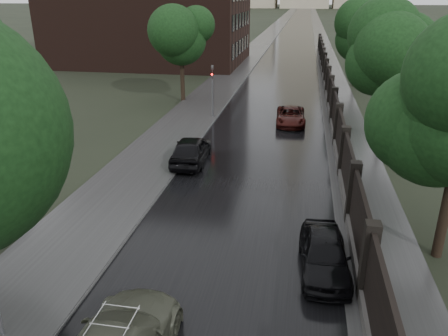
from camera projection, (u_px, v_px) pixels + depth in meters
road at (302, 16)px, 183.37m from camera, size 8.00×420.00×0.02m
sidewalk_left at (287, 16)px, 184.34m from camera, size 4.00×420.00×0.16m
verge_right at (315, 16)px, 182.46m from camera, size 3.00×420.00×0.08m
fence_right at (329, 91)px, 37.94m from camera, size 0.45×75.72×2.70m
tree_left_far at (181, 40)px, 36.60m from camera, size 4.25×4.25×7.39m
tree_right_b at (390, 62)px, 26.85m from camera, size 4.08×4.08×7.01m
tree_right_c at (359, 36)px, 43.29m from camera, size 4.08×4.08×7.01m
traffic_light at (212, 87)px, 32.48m from camera, size 0.16×0.32×4.00m
hatchback_left at (191, 150)px, 24.36m from camera, size 2.04×4.59×1.53m
car_right_near at (324, 254)px, 14.79m from camera, size 1.82×4.06×1.36m
car_right_far at (291, 116)px, 31.61m from camera, size 2.22×4.49×1.22m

